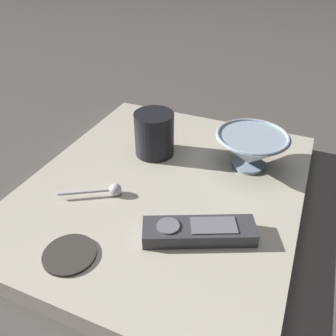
# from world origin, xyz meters

# --- Properties ---
(ground_plane) EXTENTS (6.00, 6.00, 0.00)m
(ground_plane) POSITION_xyz_m (0.00, 0.00, 0.00)
(ground_plane) COLOR #47423D
(table) EXTENTS (0.62, 0.53, 0.04)m
(table) POSITION_xyz_m (0.00, 0.00, 0.02)
(table) COLOR #B7AD99
(table) RESTS_ON ground
(cereal_bowl) EXTENTS (0.15, 0.15, 0.08)m
(cereal_bowl) POSITION_xyz_m (0.13, -0.14, 0.08)
(cereal_bowl) COLOR #8C9EAD
(cereal_bowl) RESTS_ON table
(coffee_mug) EXTENTS (0.09, 0.09, 0.10)m
(coffee_mug) POSITION_xyz_m (0.10, 0.07, 0.09)
(coffee_mug) COLOR black
(coffee_mug) RESTS_ON table
(teaspoon) EXTENTS (0.07, 0.11, 0.02)m
(teaspoon) POSITION_xyz_m (-0.07, 0.08, 0.05)
(teaspoon) COLOR silver
(teaspoon) RESTS_ON table
(tv_remote_near) EXTENTS (0.13, 0.19, 0.03)m
(tv_remote_near) POSITION_xyz_m (-0.11, -0.11, 0.05)
(tv_remote_near) COLOR #38383D
(tv_remote_near) RESTS_ON table
(drink_coaster) EXTENTS (0.08, 0.08, 0.01)m
(drink_coaster) POSITION_xyz_m (-0.23, 0.06, 0.04)
(drink_coaster) COLOR #332D28
(drink_coaster) RESTS_ON table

